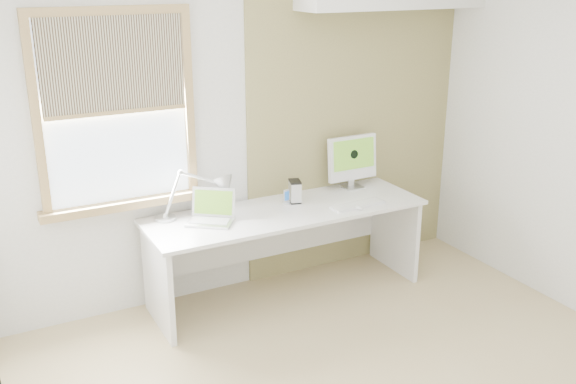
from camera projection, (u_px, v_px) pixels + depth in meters
room at (376, 195)px, 3.62m from camera, size 4.04×3.54×2.64m
accent_wall at (354, 117)px, 5.52m from camera, size 2.00×0.02×2.60m
window at (117, 112)px, 4.54m from camera, size 1.20×0.14×1.42m
desk at (283, 230)px, 5.15m from camera, size 2.20×0.70×0.73m
desk_lamp at (214, 190)px, 4.87m from camera, size 0.64×0.31×0.37m
laptop at (212, 214)px, 4.79m from camera, size 0.42×0.40×0.23m
phone_dock at (286, 200)px, 5.15m from camera, size 0.08×0.08×0.12m
external_drive at (295, 191)px, 5.18m from camera, size 0.12×0.15×0.18m
imac at (352, 159)px, 5.47m from camera, size 0.46×0.15×0.45m
keyboard at (358, 205)px, 5.11m from camera, size 0.47×0.16×0.02m
mouse at (359, 208)px, 5.04m from camera, size 0.06×0.09×0.03m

